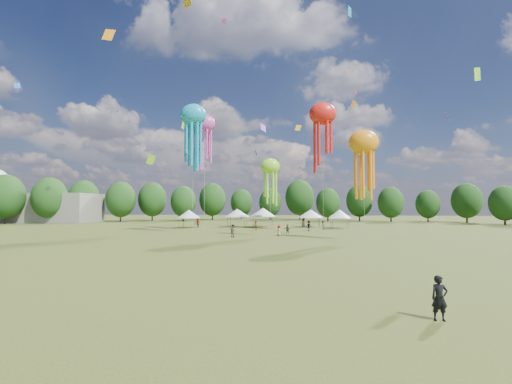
# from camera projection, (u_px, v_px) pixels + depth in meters

# --- Properties ---
(ground) EXTENTS (300.00, 300.00, 0.00)m
(ground) POSITION_uv_depth(u_px,v_px,m) (234.00, 294.00, 18.58)
(ground) COLOR #384416
(ground) RESTS_ON ground
(observer_main) EXTENTS (0.69, 0.48, 1.83)m
(observer_main) POSITION_uv_depth(u_px,v_px,m) (440.00, 298.00, 14.23)
(observer_main) COLOR black
(observer_main) RESTS_ON ground
(spectator_near) EXTENTS (1.18, 1.16, 1.91)m
(spectator_near) POSITION_uv_depth(u_px,v_px,m) (233.00, 231.00, 51.42)
(spectator_near) COLOR gray
(spectator_near) RESTS_ON ground
(spectators_far) EXTENTS (26.72, 24.00, 1.93)m
(spectators_far) POSITION_uv_depth(u_px,v_px,m) (285.00, 226.00, 65.90)
(spectators_far) COLOR gray
(spectators_far) RESTS_ON ground
(festival_tents) EXTENTS (36.32, 10.33, 4.18)m
(festival_tents) POSITION_uv_depth(u_px,v_px,m) (266.00, 213.00, 75.76)
(festival_tents) COLOR #47474C
(festival_tents) RESTS_ON ground
(show_kites) EXTENTS (30.67, 19.07, 23.53)m
(show_kites) POSITION_uv_depth(u_px,v_px,m) (270.00, 136.00, 59.18)
(show_kites) COLOR #179BC4
(show_kites) RESTS_ON ground
(small_kites) EXTENTS (71.52, 42.65, 44.31)m
(small_kites) POSITION_uv_depth(u_px,v_px,m) (244.00, 53.00, 59.09)
(small_kites) COLOR #179BC4
(small_kites) RESTS_ON ground
(treeline) EXTENTS (201.57, 95.24, 13.43)m
(treeline) POSITION_uv_depth(u_px,v_px,m) (264.00, 198.00, 81.34)
(treeline) COLOR #38281C
(treeline) RESTS_ON ground
(hangar) EXTENTS (40.00, 12.00, 8.00)m
(hangar) POSITION_uv_depth(u_px,v_px,m) (26.00, 208.00, 98.17)
(hangar) COLOR gray
(hangar) RESTS_ON ground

